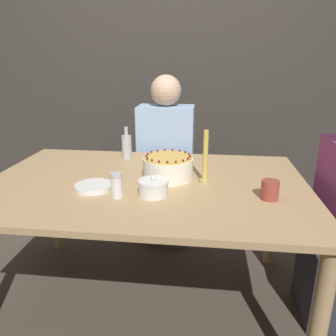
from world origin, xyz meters
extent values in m
plane|color=#4C4238|center=(0.00, 0.00, 0.00)|extent=(12.00, 12.00, 0.00)
cube|color=#38332D|center=(0.00, 1.40, 1.30)|extent=(8.00, 0.05, 2.60)
cube|color=tan|center=(0.00, 0.00, 0.74)|extent=(1.67, 1.10, 0.03)
cylinder|color=tan|center=(0.77, -0.49, 0.36)|extent=(0.07, 0.07, 0.73)
cylinder|color=tan|center=(-0.77, 0.49, 0.36)|extent=(0.07, 0.07, 0.73)
cylinder|color=tan|center=(0.77, 0.49, 0.36)|extent=(0.07, 0.07, 0.73)
cylinder|color=white|center=(0.11, 0.07, 0.81)|extent=(0.26, 0.26, 0.11)
cylinder|color=gold|center=(0.11, 0.07, 0.87)|extent=(0.25, 0.25, 0.01)
sphere|color=maroon|center=(0.23, 0.07, 0.88)|extent=(0.01, 0.01, 0.01)
sphere|color=maroon|center=(0.22, 0.11, 0.88)|extent=(0.01, 0.01, 0.01)
sphere|color=maroon|center=(0.20, 0.14, 0.88)|extent=(0.01, 0.01, 0.01)
sphere|color=maroon|center=(0.16, 0.17, 0.88)|extent=(0.01, 0.01, 0.01)
sphere|color=maroon|center=(0.12, 0.18, 0.88)|extent=(0.01, 0.01, 0.01)
sphere|color=maroon|center=(0.08, 0.18, 0.88)|extent=(0.01, 0.01, 0.01)
sphere|color=maroon|center=(0.04, 0.16, 0.88)|extent=(0.01, 0.01, 0.01)
sphere|color=maroon|center=(0.01, 0.13, 0.88)|extent=(0.01, 0.01, 0.01)
sphere|color=maroon|center=(0.00, 0.09, 0.88)|extent=(0.01, 0.01, 0.01)
sphere|color=maroon|center=(0.00, 0.04, 0.88)|extent=(0.01, 0.01, 0.01)
sphere|color=maroon|center=(0.01, 0.00, 0.88)|extent=(0.01, 0.01, 0.01)
sphere|color=maroon|center=(0.04, -0.03, 0.88)|extent=(0.01, 0.01, 0.01)
sphere|color=maroon|center=(0.08, -0.05, 0.88)|extent=(0.01, 0.01, 0.01)
sphere|color=maroon|center=(0.12, -0.05, 0.88)|extent=(0.01, 0.01, 0.01)
sphere|color=maroon|center=(0.16, -0.04, 0.88)|extent=(0.01, 0.01, 0.01)
sphere|color=maroon|center=(0.20, -0.01, 0.88)|extent=(0.01, 0.01, 0.01)
sphere|color=maroon|center=(0.22, 0.02, 0.88)|extent=(0.01, 0.01, 0.01)
cylinder|color=white|center=(0.07, -0.18, 0.79)|extent=(0.14, 0.14, 0.06)
cylinder|color=white|center=(0.07, -0.18, 0.82)|extent=(0.14, 0.14, 0.01)
sphere|color=white|center=(0.07, -0.18, 0.84)|extent=(0.02, 0.02, 0.02)
cylinder|color=white|center=(-0.09, -0.22, 0.81)|extent=(0.05, 0.05, 0.10)
cylinder|color=silver|center=(-0.09, -0.22, 0.87)|extent=(0.06, 0.06, 0.02)
cylinder|color=white|center=(-0.23, -0.14, 0.76)|extent=(0.18, 0.18, 0.01)
cylinder|color=white|center=(-0.23, -0.14, 0.77)|extent=(0.18, 0.18, 0.01)
cylinder|color=white|center=(-0.23, -0.14, 0.78)|extent=(0.18, 0.18, 0.01)
cylinder|color=tan|center=(0.31, 0.02, 0.77)|extent=(0.05, 0.05, 0.02)
cylinder|color=gold|center=(0.31, 0.02, 0.90)|extent=(0.02, 0.02, 0.26)
cylinder|color=#B2B7BC|center=(-0.20, 0.41, 0.83)|extent=(0.06, 0.06, 0.15)
cylinder|color=#B2B7BC|center=(-0.20, 0.41, 0.93)|extent=(0.02, 0.02, 0.06)
cylinder|color=#993D33|center=(0.60, -0.16, 0.80)|extent=(0.08, 0.08, 0.09)
cube|color=#595960|center=(0.01, 0.75, 0.23)|extent=(0.34, 0.34, 0.45)
cube|color=#99B7E0|center=(0.01, 0.75, 0.75)|extent=(0.40, 0.24, 0.60)
sphere|color=#D8AD8C|center=(0.01, 0.75, 1.16)|extent=(0.22, 0.22, 0.22)
cube|color=#2D2D38|center=(1.03, 0.02, 0.23)|extent=(0.34, 0.34, 0.45)
camera|label=1|loc=(0.31, -1.57, 1.36)|focal=35.00mm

